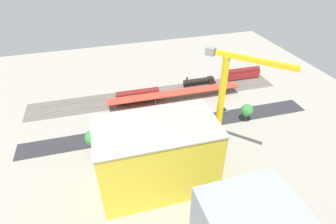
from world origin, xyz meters
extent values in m
plane|color=#9E998C|center=(0.00, 0.00, 0.00)|extent=(181.93, 181.93, 0.00)
cube|color=#665E54|center=(0.00, -21.87, 0.00)|extent=(113.99, 16.62, 0.01)
cube|color=#2D2D33|center=(0.00, 2.96, 0.00)|extent=(113.88, 11.45, 0.01)
cube|color=#9E9EA8|center=(0.00, -25.67, 0.18)|extent=(113.69, 2.57, 0.12)
cube|color=#9E9EA8|center=(0.00, -24.23, 0.18)|extent=(113.69, 2.57, 0.12)
cube|color=#9E9EA8|center=(0.00, -19.50, 0.18)|extent=(113.69, 2.57, 0.12)
cube|color=#9E9EA8|center=(0.00, -18.06, 0.18)|extent=(113.69, 2.57, 0.12)
cube|color=#C63D2D|center=(-6.10, -14.04, 4.34)|extent=(59.52, 6.30, 0.45)
cylinder|color=slate|center=(-32.84, -13.46, 2.06)|extent=(0.30, 0.30, 4.12)
cylinder|color=slate|center=(-15.01, -13.85, 2.06)|extent=(0.30, 0.30, 4.12)
cylinder|color=slate|center=(2.81, -14.23, 2.06)|extent=(0.30, 0.30, 4.12)
cylinder|color=slate|center=(20.64, -14.62, 2.06)|extent=(0.30, 0.30, 4.12)
cube|color=black|center=(-22.26, -24.95, 0.50)|extent=(16.43, 2.68, 1.00)
cylinder|color=black|center=(-20.92, -24.98, 2.30)|extent=(13.76, 2.89, 2.59)
cube|color=black|center=(-27.77, -24.83, 1.74)|extent=(2.74, 2.85, 3.47)
cylinder|color=black|center=(-15.57, -25.09, 4.29)|extent=(0.70, 0.70, 1.40)
cube|color=black|center=(-45.72, -24.95, 0.30)|extent=(15.58, 2.75, 0.60)
cube|color=maroon|center=(-45.72, -24.95, 2.38)|extent=(17.31, 3.39, 3.57)
cylinder|color=maroon|center=(-45.72, -24.95, 4.42)|extent=(16.62, 3.38, 3.02)
cube|color=black|center=(9.60, -18.78, 0.30)|extent=(17.39, 2.78, 0.60)
cube|color=maroon|center=(9.60, -18.78, 2.34)|extent=(19.33, 3.43, 3.48)
cylinder|color=maroon|center=(9.60, -18.78, 4.33)|extent=(18.56, 3.41, 3.01)
cube|color=black|center=(-22.38, -0.12, 0.15)|extent=(3.64, 1.95, 0.30)
cube|color=gray|center=(-22.38, -0.12, 0.71)|extent=(4.31, 2.07, 0.82)
cube|color=#1E2328|center=(-22.38, -0.12, 1.45)|extent=(2.45, 1.74, 0.67)
cube|color=black|center=(-14.24, -0.54, 0.15)|extent=(3.47, 1.72, 0.30)
cube|color=navy|center=(-14.24, -0.54, 0.69)|extent=(4.13, 1.80, 0.78)
cube|color=#1E2328|center=(-14.24, -0.54, 1.36)|extent=(2.31, 1.58, 0.56)
cube|color=black|center=(-6.69, -0.50, 0.15)|extent=(3.84, 1.77, 0.30)
cube|color=black|center=(-6.69, -0.50, 0.69)|extent=(4.57, 1.85, 0.79)
cube|color=#1E2328|center=(-6.69, -0.50, 1.39)|extent=(2.56, 1.62, 0.61)
cube|color=black|center=(0.61, -0.26, 0.15)|extent=(4.00, 2.05, 0.30)
cube|color=gray|center=(0.61, -0.26, 0.67)|extent=(4.74, 2.18, 0.74)
cube|color=#1E2328|center=(0.61, -0.26, 1.31)|extent=(2.70, 1.81, 0.54)
cube|color=black|center=(9.03, -0.42, 0.15)|extent=(3.40, 1.77, 0.30)
cube|color=#474C51|center=(9.03, -0.42, 0.74)|extent=(4.04, 1.85, 0.88)
cube|color=#1E2328|center=(9.03, -0.42, 1.49)|extent=(2.27, 1.60, 0.63)
cube|color=black|center=(16.48, -0.39, 0.15)|extent=(3.92, 1.76, 0.30)
cube|color=#474C51|center=(16.48, -0.39, 0.68)|extent=(4.66, 1.84, 0.76)
cube|color=#1E2328|center=(16.48, -0.39, 1.39)|extent=(2.62, 1.58, 0.65)
cube|color=yellow|center=(13.03, 28.32, 10.63)|extent=(32.85, 18.74, 21.26)
cube|color=#ADA89E|center=(13.03, 28.32, 21.46)|extent=(33.46, 19.35, 0.40)
cube|color=gray|center=(-6.88, 24.80, 0.60)|extent=(3.60, 3.60, 1.20)
cube|color=yellow|center=(-6.88, 24.80, 18.41)|extent=(1.40, 1.40, 36.82)
cube|color=yellow|center=(-11.83, 30.01, 37.42)|extent=(14.91, 15.59, 1.20)
cube|color=gray|center=(-3.78, 21.54, 37.42)|extent=(3.10, 3.12, 2.00)
cube|color=black|center=(24.83, 13.93, 0.25)|extent=(8.21, 2.60, 0.50)
cube|color=silver|center=(23.79, 13.88, 2.08)|extent=(6.14, 2.76, 3.15)
cube|color=maroon|center=(27.84, 14.06, 1.74)|extent=(2.19, 2.58, 2.49)
cube|color=black|center=(1.57, 13.95, 0.25)|extent=(9.14, 2.80, 0.50)
cube|color=silver|center=(0.41, 13.87, 1.98)|extent=(6.84, 2.88, 2.96)
cube|color=silver|center=(4.91, 14.17, 1.74)|extent=(2.48, 2.59, 2.47)
cylinder|color=brown|center=(30.20, 8.23, 1.78)|extent=(0.55, 0.55, 3.55)
sphere|color=#38843D|center=(30.20, 8.23, 5.49)|extent=(5.52, 5.52, 5.52)
cylinder|color=brown|center=(-28.13, 8.23, 1.86)|extent=(0.48, 0.48, 3.73)
sphere|color=#38843D|center=(-28.13, 8.23, 5.43)|extent=(4.85, 4.85, 4.85)
cylinder|color=brown|center=(7.51, 7.81, 1.46)|extent=(0.60, 0.60, 2.91)
sphere|color=#38843D|center=(7.51, 7.81, 4.68)|extent=(5.05, 5.05, 5.05)
cylinder|color=#333333|center=(-10.94, -1.43, 3.21)|extent=(0.16, 0.16, 6.42)
cube|color=black|center=(-10.94, -1.43, 6.87)|extent=(0.36, 0.36, 0.90)
sphere|color=green|center=(-10.72, -1.43, 6.87)|extent=(0.20, 0.20, 0.20)
camera|label=1|loc=(25.88, 82.24, 64.11)|focal=28.84mm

